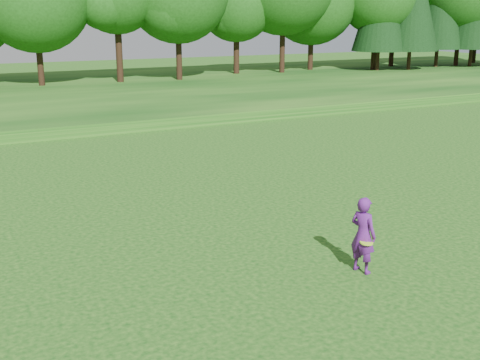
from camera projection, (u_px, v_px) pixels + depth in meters
name	position (u px, v px, depth m)	size (l,w,h in m)	color
ground	(307.00, 298.00, 12.31)	(140.00, 140.00, 0.00)	#0B3D0F
berm	(31.00, 96.00, 41.30)	(130.00, 30.00, 0.60)	#0B3D0F
walking_path	(79.00, 134.00, 29.41)	(130.00, 1.60, 0.04)	gray
woman	(363.00, 235.00, 13.35)	(0.58, 0.73, 1.75)	#5B1A78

